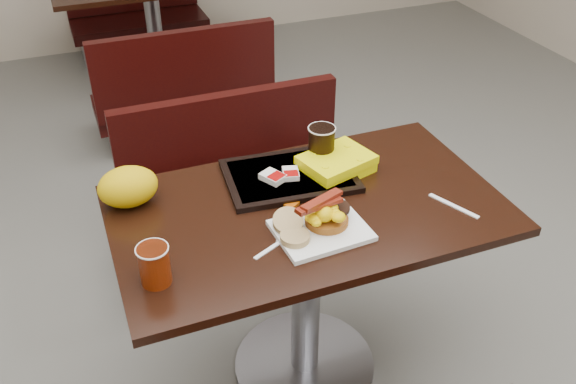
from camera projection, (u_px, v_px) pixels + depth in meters
name	position (u px, v px, depth m)	size (l,w,h in m)	color
floor	(304.00, 367.00, 2.36)	(6.00, 7.00, 0.01)	slate
table_near	(306.00, 294.00, 2.15)	(1.20, 0.70, 0.75)	black
bench_near_n	(244.00, 190.00, 2.69)	(1.00, 0.46, 0.72)	black
table_far	(155.00, 36.00, 4.14)	(1.20, 0.70, 0.75)	black
bench_far_s	(180.00, 80.00, 3.61)	(1.00, 0.46, 0.72)	black
bench_far_n	(137.00, 7.00, 4.68)	(1.00, 0.46, 0.72)	black
platter	(321.00, 230.00, 1.82)	(0.26, 0.20, 0.02)	white
pancake_stack	(327.00, 219.00, 1.83)	(0.13, 0.13, 0.03)	#8F4817
sausage_patty	(336.00, 208.00, 1.84)	(0.08, 0.08, 0.01)	black
scrambled_eggs	(324.00, 215.00, 1.78)	(0.09, 0.08, 0.05)	#ECBA04
bacon_strips	(319.00, 204.00, 1.77)	(0.16, 0.07, 0.01)	#450F04
muffin_bottom	(295.00, 237.00, 1.77)	(0.08, 0.08, 0.02)	tan
muffin_top	(288.00, 221.00, 1.81)	(0.09, 0.09, 0.02)	tan
coffee_cup_near	(155.00, 265.00, 1.62)	(0.08, 0.08, 0.11)	#9A2305
fork	(267.00, 251.00, 1.75)	(0.13, 0.02, 0.00)	white
knife	(454.00, 206.00, 1.93)	(0.17, 0.01, 0.00)	white
condiment_syrup	(292.00, 204.00, 1.93)	(0.04, 0.03, 0.01)	#A44307
condiment_ketchup	(279.00, 195.00, 1.97)	(0.04, 0.03, 0.01)	#8C0504
tray	(290.00, 176.00, 2.05)	(0.42, 0.30, 0.02)	black
hashbrown_sleeve_left	(273.00, 177.00, 2.01)	(0.06, 0.08, 0.02)	silver
hashbrown_sleeve_right	(291.00, 173.00, 2.03)	(0.05, 0.07, 0.02)	silver
coffee_cup_far	(321.00, 144.00, 2.09)	(0.09, 0.09, 0.12)	black
clamshell	(336.00, 164.00, 2.07)	(0.23, 0.17, 0.06)	#EBE303
paper_bag	(128.00, 187.00, 1.91)	(0.18, 0.13, 0.13)	yellow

